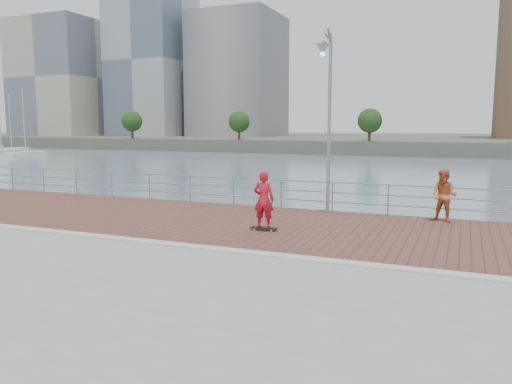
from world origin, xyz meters
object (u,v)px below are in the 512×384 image
at_px(skateboarder, 264,200).
at_px(guardrail, 306,192).
at_px(street_lamp, 327,90).
at_px(bystander, 444,196).

bearing_deg(skateboarder, guardrail, -96.79).
distance_m(guardrail, street_lamp, 4.00).
bearing_deg(guardrail, bystander, -7.98).
xyz_separation_m(skateboarder, bystander, (5.02, 3.61, -0.08)).
bearing_deg(skateboarder, street_lamp, -113.13).
relative_size(guardrail, street_lamp, 6.24).
bearing_deg(skateboarder, bystander, -150.60).
height_order(street_lamp, skateboarder, street_lamp).
distance_m(street_lamp, skateboarder, 4.93).
distance_m(skateboarder, bystander, 6.18).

